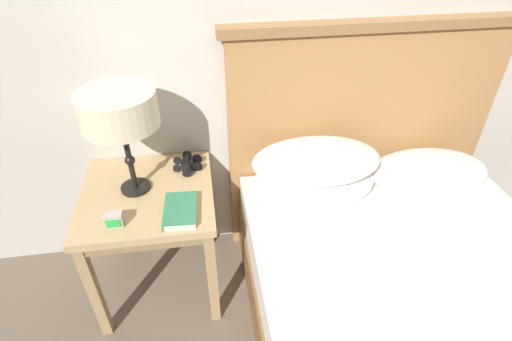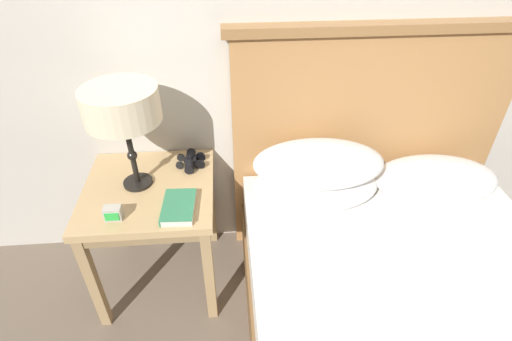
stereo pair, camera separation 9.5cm
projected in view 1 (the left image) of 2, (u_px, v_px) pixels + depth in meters
The scene contains 7 objects.
wall_back at pixel (294, 4), 1.70m from camera, with size 8.00×0.06×2.60m.
nightstand at pixel (149, 206), 1.81m from camera, with size 0.58×0.58×0.61m.
bed at pixel (412, 305), 1.66m from camera, with size 1.43×1.83×1.24m.
table_lamp at pixel (119, 112), 1.56m from camera, with size 0.31×0.31×0.47m.
book_on_nightstand at pixel (180, 210), 1.64m from camera, with size 0.14×0.21×0.03m.
binoculars_pair at pixel (187, 163), 1.90m from camera, with size 0.14×0.16×0.05m.
alarm_clock at pixel (114, 220), 1.58m from camera, with size 0.07×0.05×0.06m.
Camera 1 is at (-0.43, -0.87, 1.73)m, focal length 28.00 mm.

